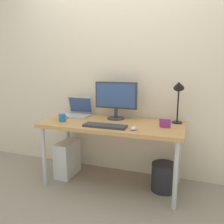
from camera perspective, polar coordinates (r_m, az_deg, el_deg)
The scene contains 12 objects.
ground_plane at distance 2.75m, azimuth -0.00°, elevation -17.14°, with size 6.00×6.00×0.00m, color gray.
back_wall at distance 2.79m, azimuth 2.66°, elevation 11.06°, with size 4.40×0.04×2.60m, color beige.
desk at distance 2.51m, azimuth -0.00°, elevation -4.05°, with size 1.53×0.65×0.71m.
monitor at distance 2.63m, azimuth 0.97°, elevation 3.44°, with size 0.49×0.20×0.43m.
laptop at distance 2.88m, azimuth -8.50°, elevation 0.23°, with size 0.32×0.28×0.22m.
desk_lamp at distance 2.50m, azimuth 16.14°, elevation 4.81°, with size 0.11×0.16×0.48m.
keyboard at distance 2.33m, azimuth -1.75°, elevation -3.44°, with size 0.44×0.14×0.02m, color #333338.
mouse at distance 2.23m, azimuth 5.38°, elevation -4.03°, with size 0.06×0.09×0.03m, color silver.
coffee_mug at distance 2.61m, azimuth -12.20°, elevation -1.36°, with size 0.11×0.07×0.09m.
photo_frame at distance 2.35m, azimuth 13.02°, elevation -2.70°, with size 0.11×0.02×0.09m, color purple.
computer_tower at distance 2.91m, azimuth -10.98°, elevation -11.15°, with size 0.18×0.36×0.42m, color silver.
wastebasket at distance 2.61m, azimuth 12.67°, elevation -15.42°, with size 0.26×0.26×0.30m, color #232328.
Camera 1 is at (0.80, -2.29, 1.31)m, focal length 36.91 mm.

